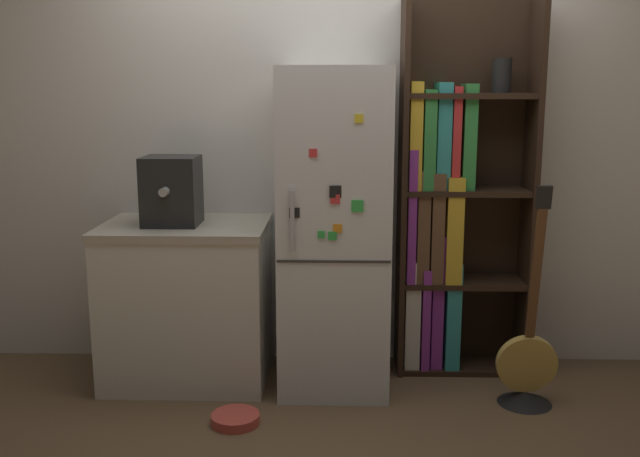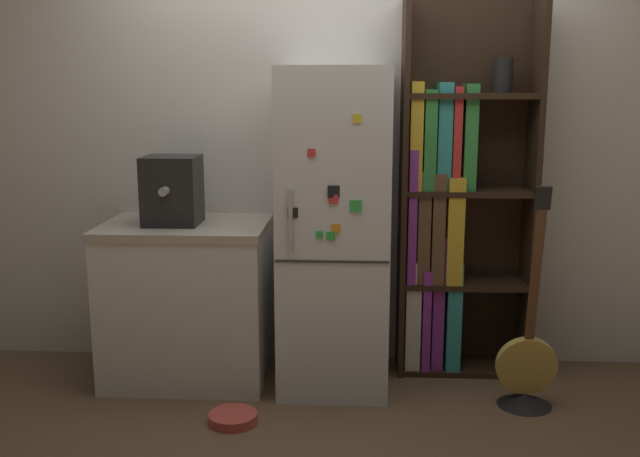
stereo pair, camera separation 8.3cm
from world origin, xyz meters
name	(u,v)px [view 2 (the right image)]	position (x,y,z in m)	size (l,w,h in m)	color
ground_plane	(333,388)	(0.00, 0.00, 0.00)	(16.00, 16.00, 0.00)	brown
wall_back	(336,137)	(0.00, 0.47, 1.30)	(8.00, 0.05, 2.60)	silver
refrigerator	(334,230)	(0.00, 0.12, 0.84)	(0.56, 0.69, 1.67)	silver
bookshelf	(449,213)	(0.62, 0.33, 0.90)	(0.72, 0.30, 2.04)	black
kitchen_counter	(188,300)	(-0.80, 0.14, 0.43)	(0.87, 0.65, 0.86)	silver
espresso_machine	(172,190)	(-0.85, 0.11, 1.04)	(0.28, 0.32, 0.36)	black
guitar	(526,374)	(0.97, -0.16, 0.17)	(0.30, 0.27, 1.13)	black
pet_bowl	(233,417)	(-0.46, -0.42, 0.03)	(0.23, 0.23, 0.05)	#D84C3F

